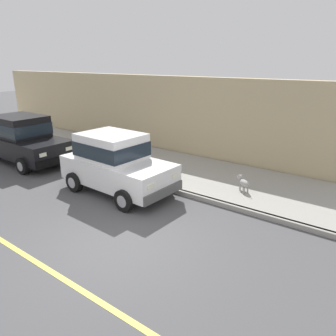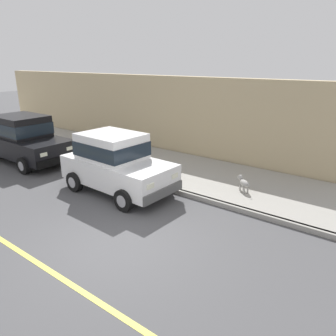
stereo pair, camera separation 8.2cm
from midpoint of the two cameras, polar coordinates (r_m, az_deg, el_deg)
ground_plane at (r=7.73m, az=-8.23°, el=-13.04°), size 80.00×80.00×0.00m
curb at (r=9.92m, az=4.96°, el=-5.01°), size 0.16×64.00×0.14m
sidewalk at (r=11.38m, az=9.83°, el=-2.06°), size 3.60×64.00×0.14m
lane_centre_line at (r=6.91m, az=-18.13°, el=-18.09°), size 0.12×57.60×0.01m
car_white_hatchback at (r=10.25m, az=-9.04°, el=1.02°), size 2.05×3.86×1.88m
car_black_sedan at (r=14.53m, az=-24.16°, el=4.84°), size 2.05×4.60×1.92m
dog_grey at (r=10.27m, az=13.46°, el=-2.48°), size 0.51×0.63×0.49m
fire_hydrant at (r=11.71m, az=-5.38°, el=0.83°), size 0.34×0.24×0.72m
building_facade at (r=16.30m, az=-6.71°, el=10.23°), size 0.50×20.00×3.40m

